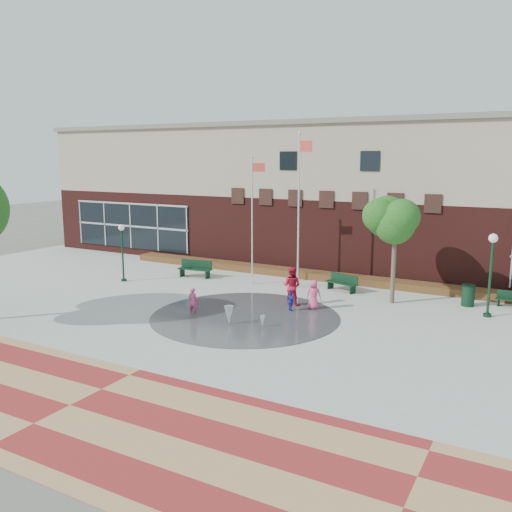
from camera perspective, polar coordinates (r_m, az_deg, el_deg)
The scene contains 20 objects.
ground at distance 21.82m, azimuth -5.15°, elevation -8.40°, with size 120.00×120.00×0.00m, color #666056.
plaza_concrete at distance 25.07m, azimuth 0.00°, elevation -5.85°, with size 46.00×18.00×0.01m, color #A8A8A0.
paver_band at distance 16.92m, azimuth -18.99°, elevation -14.67°, with size 46.00×6.00×0.01m, color maroon.
splash_pad at distance 24.24m, azimuth -1.15°, elevation -6.42°, with size 8.40×8.40×0.01m, color #383A3D.
library_building at distance 36.53m, azimuth 10.36°, elevation 6.50°, with size 44.40×10.40×9.20m.
flower_bed at distance 31.73m, azimuth 6.67°, elevation -2.46°, with size 26.00×1.20×0.40m, color maroon.
flagpole_left at distance 29.60m, azimuth -0.34°, elevation 4.43°, with size 0.83×0.14×7.09m.
flagpole_right at distance 28.91m, azimuth 4.59°, elevation 5.66°, with size 0.95×0.47×8.32m.
lamp_left at distance 31.55m, azimuth -13.90°, elevation 1.00°, with size 0.35×0.35×3.28m.
lamp_right at distance 25.80m, azimuth 23.51°, elevation -0.95°, with size 0.40×0.40×3.75m.
bench_left at distance 32.14m, azimuth -6.44°, elevation -1.69°, with size 2.08×0.80×1.02m.
bench_mid at distance 29.04m, azimuth 9.01°, elevation -3.13°, with size 1.87×1.08×0.91m.
trash_can at distance 27.70m, azimuth 21.43°, elevation -3.87°, with size 0.64×0.64×1.06m.
tree_mid at distance 26.54m, azimuth 14.46°, elevation 3.11°, with size 3.10×3.10×5.22m.
water_jet_a at distance 23.17m, azimuth -2.87°, elevation -7.25°, with size 0.40×0.40×0.78m, color white.
water_jet_b at distance 22.77m, azimuth 0.69°, elevation -7.55°, with size 0.22×0.22×0.49m, color white.
child_splash at distance 24.55m, azimuth -6.64°, elevation -4.76°, with size 0.46×0.30×1.26m, color #D44073.
adult_red at distance 25.95m, azimuth 3.79°, elevation -3.17°, with size 0.91×0.71×1.88m, color red.
adult_pink at distance 25.37m, azimuth 6.10°, elevation -4.08°, with size 0.69×0.45×1.40m, color #E74879.
child_blue at distance 24.97m, azimuth 3.68°, elevation -4.81°, with size 0.56×0.23×0.95m, color #1C2BAE.
Camera 1 is at (11.66, -17.06, 7.00)m, focal length 38.00 mm.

